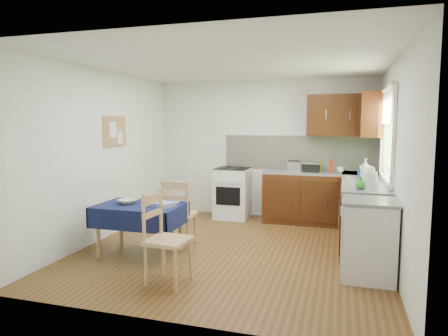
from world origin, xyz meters
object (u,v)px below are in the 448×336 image
(toaster, at_px, (294,166))
(kettle, at_px, (370,179))
(chair_far, at_px, (179,212))
(chair_near, at_px, (164,235))
(dish_rack, at_px, (361,178))
(dining_table, at_px, (140,212))
(sandwich_press, at_px, (311,167))

(toaster, distance_m, kettle, 2.03)
(chair_far, bearing_deg, kettle, -177.91)
(chair_far, height_order, toaster, toaster)
(chair_far, relative_size, toaster, 4.07)
(chair_near, height_order, kettle, kettle)
(dish_rack, bearing_deg, dining_table, -130.75)
(sandwich_press, bearing_deg, chair_near, -124.68)
(dish_rack, bearing_deg, kettle, -65.74)
(dining_table, xyz_separation_m, toaster, (1.72, 2.34, 0.42))
(sandwich_press, xyz_separation_m, kettle, (0.84, -1.63, 0.05))
(sandwich_press, bearing_deg, kettle, -73.94)
(dining_table, height_order, toaster, toaster)
(toaster, distance_m, sandwich_press, 0.30)
(dining_table, bearing_deg, chair_far, 58.04)
(chair_near, xyz_separation_m, dish_rack, (2.09, 2.30, 0.40))
(chair_far, distance_m, kettle, 2.55)
(dining_table, distance_m, toaster, 2.93)
(kettle, bearing_deg, toaster, 123.92)
(toaster, relative_size, sandwich_press, 0.82)
(dining_table, relative_size, toaster, 4.70)
(dining_table, bearing_deg, sandwich_press, 57.83)
(dining_table, distance_m, kettle, 2.96)
(chair_near, bearing_deg, sandwich_press, -18.76)
(chair_near, bearing_deg, toaster, -13.58)
(chair_far, xyz_separation_m, chair_near, (0.33, -1.18, 0.01))
(sandwich_press, xyz_separation_m, dish_rack, (0.78, -0.73, -0.06))
(toaster, distance_m, dish_rack, 1.33)
(sandwich_press, bearing_deg, dish_rack, -54.54)
(chair_far, height_order, kettle, kettle)
(chair_far, relative_size, kettle, 3.26)
(chair_far, bearing_deg, chair_near, 102.36)
(toaster, relative_size, kettle, 0.80)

